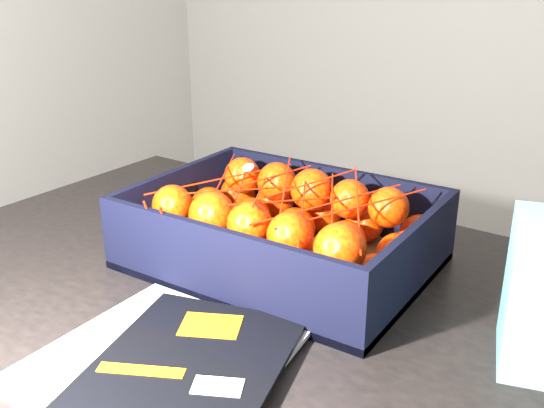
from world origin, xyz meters
The scene contains 6 objects.
table centered at (-0.18, 0.04, 0.65)m, with size 1.23×0.84×0.75m.
magazine_stack centered at (-0.15, -0.18, 0.76)m, with size 0.32×0.32×0.02m.
produce_crate centered at (-0.19, 0.13, 0.78)m, with size 0.44×0.33×0.12m.
clementine_heap centered at (-0.19, 0.13, 0.81)m, with size 0.42×0.32×0.12m.
mesh_net centered at (-0.19, 0.12, 0.87)m, with size 0.37×0.29×0.09m.
retail_carton centered at (0.20, 0.07, 0.84)m, with size 0.08×0.12×0.18m, color silver.
Camera 1 is at (0.29, -0.63, 1.20)m, focal length 41.49 mm.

